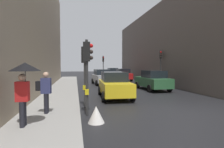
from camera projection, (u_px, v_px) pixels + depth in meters
name	position (u px, v px, depth m)	size (l,w,h in m)	color
ground_plane	(180.00, 113.00, 8.19)	(120.00, 120.00, 0.00)	black
sidewalk_kerb	(60.00, 95.00, 12.86)	(2.60, 40.00, 0.16)	gray
building_facade_right	(191.00, 47.00, 23.78)	(12.00, 27.10, 9.35)	#5B514C
traffic_light_far_median	(103.00, 63.00, 28.12)	(0.25, 0.43, 3.77)	#2D2D2D
traffic_light_near_left	(87.00, 63.00, 7.64)	(0.44, 0.27, 3.32)	#2D2D2D
traffic_light_mid_street	(161.00, 61.00, 19.00)	(0.34, 0.45, 3.90)	#2D2D2D
traffic_light_near_right	(85.00, 64.00, 9.17)	(0.45, 0.34, 3.28)	#2D2D2D
car_silver_hatchback	(102.00, 77.00, 20.58)	(2.25, 4.31, 1.76)	#BCBCC1
car_white_compact	(112.00, 73.00, 32.80)	(2.05, 4.22, 1.76)	silver
car_green_estate	(153.00, 80.00, 15.81)	(2.11, 4.25, 1.76)	#2D6038
car_red_sedan	(123.00, 75.00, 25.71)	(2.08, 4.23, 1.76)	red
car_yellow_taxi	(115.00, 85.00, 12.05)	(2.18, 4.28, 1.76)	yellow
pedestrian_with_umbrella	(24.00, 76.00, 5.82)	(1.00, 1.00, 2.14)	black
pedestrian_with_grey_backpack	(45.00, 90.00, 7.50)	(0.62, 0.36, 1.77)	black
warning_sign_triangle	(96.00, 114.00, 6.74)	(0.64, 0.64, 0.65)	silver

